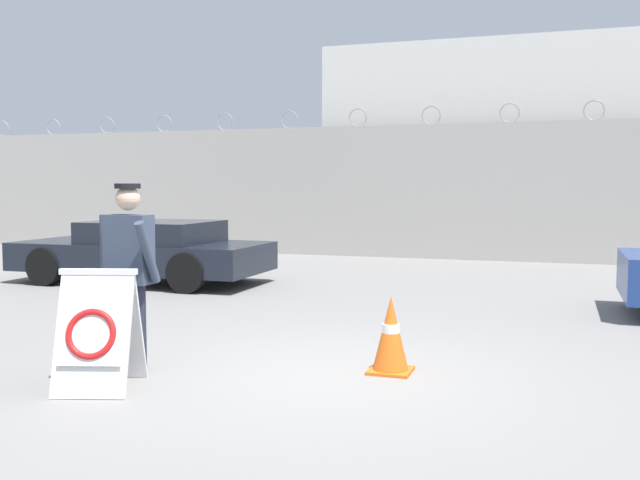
# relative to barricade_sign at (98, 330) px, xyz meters

# --- Properties ---
(ground_plane) EXTENTS (90.00, 90.00, 0.00)m
(ground_plane) POSITION_rel_barricade_sign_xyz_m (1.76, 1.04, -0.54)
(ground_plane) COLOR gray
(perimeter_wall) EXTENTS (36.00, 0.30, 3.73)m
(perimeter_wall) POSITION_rel_barricade_sign_xyz_m (1.76, 12.19, 1.11)
(perimeter_wall) COLOR #ADA8A0
(perimeter_wall) RESTS_ON ground_plane
(building_block) EXTENTS (9.11, 5.66, 5.48)m
(building_block) POSITION_rel_barricade_sign_xyz_m (2.30, 15.87, 2.20)
(building_block) COLOR silver
(building_block) RESTS_ON ground_plane
(barricade_sign) EXTENTS (0.83, 0.89, 1.08)m
(barricade_sign) POSITION_rel_barricade_sign_xyz_m (0.00, 0.00, 0.00)
(barricade_sign) COLOR white
(barricade_sign) RESTS_ON ground_plane
(security_guard) EXTENTS (0.64, 0.40, 1.83)m
(security_guard) POSITION_rel_barricade_sign_xyz_m (-0.07, 0.61, 0.50)
(security_guard) COLOR #232838
(security_guard) RESTS_ON ground_plane
(traffic_cone_near) EXTENTS (0.41, 0.41, 0.75)m
(traffic_cone_near) POSITION_rel_barricade_sign_xyz_m (2.33, 1.40, -0.16)
(traffic_cone_near) COLOR orange
(traffic_cone_near) RESTS_ON ground_plane
(parked_car_front_coupe) EXTENTS (4.64, 2.04, 1.15)m
(parked_car_front_coupe) POSITION_rel_barricade_sign_xyz_m (-3.42, 6.13, 0.06)
(parked_car_front_coupe) COLOR black
(parked_car_front_coupe) RESTS_ON ground_plane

